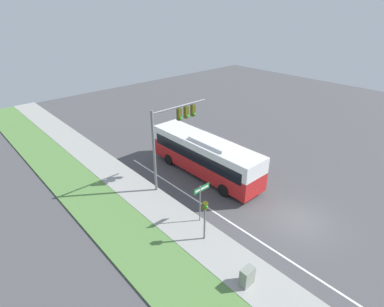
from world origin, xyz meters
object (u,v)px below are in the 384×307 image
bus (205,154)px  pedestrian_signal (205,215)px  street_sign (201,197)px  utility_cabinet (247,277)px  signal_gantry (172,129)px

bus → pedestrian_signal: bearing=-134.4°
bus → street_sign: (-4.58, -4.31, 0.10)m
pedestrian_signal → utility_cabinet: size_ratio=2.72×
bus → signal_gantry: signal_gantry is taller
signal_gantry → bus: bearing=-12.3°
pedestrian_signal → utility_cabinet: (-0.71, -3.87, -1.30)m
street_sign → bus: bearing=43.2°
signal_gantry → pedestrian_signal: (-2.72, -6.39, -2.84)m
bus → street_sign: bearing=-136.8°
bus → pedestrian_signal: size_ratio=3.81×
pedestrian_signal → street_sign: bearing=54.2°
signal_gantry → utility_cabinet: signal_gantry is taller
bus → signal_gantry: size_ratio=1.64×
street_sign → utility_cabinet: (-1.75, -5.31, -1.34)m
street_sign → signal_gantry: bearing=71.3°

